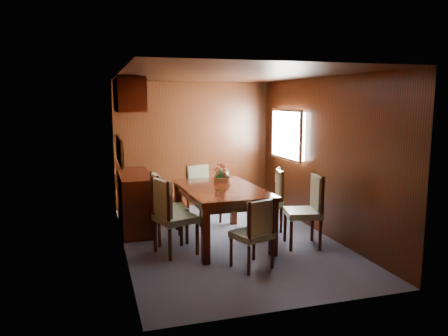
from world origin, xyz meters
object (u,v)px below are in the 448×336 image
object	(u,v)px
sideboard	(135,201)
chair_left_near	(170,212)
chair_right_near	(308,206)
chair_head	(255,230)
flower_centerpiece	(222,173)
dining_table	(221,195)

from	to	relation	value
sideboard	chair_left_near	bearing A→B (deg)	-76.09
chair_right_near	chair_head	bearing A→B (deg)	133.72
chair_head	flower_centerpiece	xyz separation A→B (m)	(0.04, 1.55, 0.44)
chair_left_near	chair_head	xyz separation A→B (m)	(0.90, -0.81, -0.09)
dining_table	flower_centerpiece	size ratio (longest dim) A/B	6.15
flower_centerpiece	chair_right_near	bearing A→B (deg)	-43.84
flower_centerpiece	chair_left_near	bearing A→B (deg)	-141.86
sideboard	flower_centerpiece	size ratio (longest dim) A/B	4.93
dining_table	flower_centerpiece	xyz separation A→B (m)	(0.13, 0.40, 0.25)
chair_left_near	chair_head	size ratio (longest dim) A/B	1.17
dining_table	chair_left_near	bearing A→B (deg)	-159.24
sideboard	dining_table	xyz separation A→B (m)	(1.14, -1.02, 0.24)
dining_table	chair_head	bearing A→B (deg)	-87.04
chair_left_near	chair_head	world-z (taller)	chair_left_near
chair_left_near	flower_centerpiece	distance (m)	1.24
chair_head	flower_centerpiece	size ratio (longest dim) A/B	3.14
chair_left_near	flower_centerpiece	xyz separation A→B (m)	(0.94, 0.74, 0.36)
chair_left_near	chair_right_near	distance (m)	1.93
sideboard	chair_right_near	xyz separation A→B (m)	(2.26, -1.56, 0.12)
chair_right_near	flower_centerpiece	size ratio (longest dim) A/B	3.64
chair_left_near	chair_right_near	world-z (taller)	chair_left_near
chair_head	flower_centerpiece	bearing A→B (deg)	69.58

